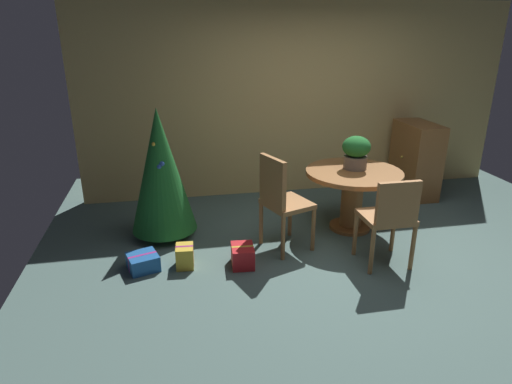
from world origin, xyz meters
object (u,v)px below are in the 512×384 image
(holiday_tree, at_px, (161,171))
(gift_box_gold, at_px, (185,256))
(gift_box_blue, at_px, (143,262))
(round_dining_table, at_px, (353,187))
(flower_vase, at_px, (356,151))
(wooden_chair_near, at_px, (390,216))
(gift_box_red, at_px, (243,256))
(wooden_chair_left, at_px, (281,198))
(wooden_cabinet, at_px, (415,160))

(holiday_tree, xyz_separation_m, gift_box_gold, (0.19, -0.76, -0.66))
(gift_box_blue, bearing_deg, round_dining_table, 12.02)
(round_dining_table, distance_m, flower_vase, 0.42)
(wooden_chair_near, relative_size, gift_box_blue, 2.66)
(gift_box_red, height_order, gift_box_blue, gift_box_red)
(holiday_tree, bearing_deg, round_dining_table, -6.27)
(round_dining_table, relative_size, gift_box_blue, 3.14)
(gift_box_red, height_order, gift_box_gold, gift_box_gold)
(wooden_chair_near, relative_size, holiday_tree, 0.63)
(holiday_tree, xyz_separation_m, gift_box_blue, (-0.22, -0.74, -0.70))
(round_dining_table, relative_size, wooden_chair_near, 1.18)
(flower_vase, relative_size, gift_box_blue, 1.09)
(wooden_chair_left, distance_m, wooden_cabinet, 2.57)
(holiday_tree, distance_m, gift_box_blue, 1.04)
(flower_vase, relative_size, gift_box_gold, 1.68)
(round_dining_table, bearing_deg, wooden_cabinet, 34.56)
(wooden_chair_near, xyz_separation_m, gift_box_gold, (-1.96, 0.37, -0.43))
(wooden_chair_near, distance_m, gift_box_red, 1.49)
(wooden_chair_near, distance_m, wooden_chair_left, 1.09)
(wooden_chair_near, bearing_deg, flower_vase, 87.66)
(wooden_chair_left, relative_size, gift_box_gold, 4.57)
(gift_box_gold, bearing_deg, gift_box_blue, 176.73)
(wooden_chair_left, height_order, wooden_cabinet, wooden_chair_left)
(gift_box_gold, distance_m, wooden_cabinet, 3.59)
(wooden_chair_near, bearing_deg, holiday_tree, 152.31)
(wooden_chair_near, bearing_deg, gift_box_gold, 169.45)
(wooden_chair_near, bearing_deg, wooden_cabinet, 53.87)
(round_dining_table, height_order, holiday_tree, holiday_tree)
(gift_box_blue, bearing_deg, gift_box_red, -6.52)
(gift_box_gold, bearing_deg, holiday_tree, 104.02)
(round_dining_table, xyz_separation_m, gift_box_blue, (-2.37, -0.50, -0.44))
(round_dining_table, distance_m, wooden_cabinet, 1.59)
(holiday_tree, bearing_deg, gift_box_gold, -75.98)
(gift_box_red, bearing_deg, gift_box_gold, 171.16)
(holiday_tree, xyz_separation_m, wooden_cabinet, (3.46, 0.67, -0.26))
(holiday_tree, relative_size, gift_box_red, 4.94)
(flower_vase, distance_m, wooden_chair_near, 1.05)
(flower_vase, relative_size, gift_box_red, 1.28)
(round_dining_table, height_order, wooden_chair_near, wooden_chair_near)
(gift_box_blue, xyz_separation_m, wooden_cabinet, (3.68, 1.41, 0.44))
(wooden_cabinet, bearing_deg, flower_vase, -147.07)
(flower_vase, relative_size, holiday_tree, 0.26)
(gift_box_red, distance_m, gift_box_gold, 0.57)
(flower_vase, xyz_separation_m, gift_box_blue, (-2.41, -0.58, -0.84))
(wooden_chair_left, bearing_deg, wooden_chair_near, -30.33)
(gift_box_blue, bearing_deg, wooden_chair_near, -9.31)
(gift_box_gold, height_order, wooden_cabinet, wooden_cabinet)
(round_dining_table, distance_m, holiday_tree, 2.18)
(flower_vase, height_order, wooden_cabinet, flower_vase)
(holiday_tree, distance_m, gift_box_gold, 1.03)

